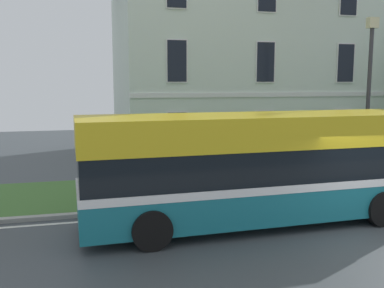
% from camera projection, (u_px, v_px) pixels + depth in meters
% --- Properties ---
extents(ground_plane, '(60.00, 56.00, 0.18)m').
position_uv_depth(ground_plane, '(369.00, 236.00, 11.01)').
color(ground_plane, '#40474B').
extents(georgian_townhouse, '(16.07, 9.68, 12.04)m').
position_uv_depth(georgian_townhouse, '(264.00, 40.00, 23.64)').
color(georgian_townhouse, silver).
rests_on(georgian_townhouse, ground_plane).
extents(iron_verge_railing, '(15.19, 0.04, 0.97)m').
position_uv_depth(iron_verge_railing, '(373.00, 176.00, 15.05)').
color(iron_verge_railing, black).
rests_on(iron_verge_railing, ground_plane).
extents(single_decker_bus, '(9.68, 2.78, 3.01)m').
position_uv_depth(single_decker_bus, '(259.00, 167.00, 11.72)').
color(single_decker_bus, '#196D7C').
rests_on(single_decker_bus, ground_plane).
extents(street_lamp_post, '(0.36, 0.24, 5.94)m').
position_uv_depth(street_lamp_post, '(369.00, 91.00, 15.16)').
color(street_lamp_post, '#333338').
rests_on(street_lamp_post, ground_plane).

